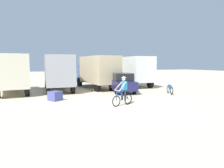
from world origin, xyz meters
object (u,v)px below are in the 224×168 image
object	(u,v)px
box_truck_tan_camper	(97,71)
box_truck_white_box	(132,70)
bicycle_spare	(170,89)
cyclist_orange_shirt	(123,92)
sedan_parked	(122,83)
supply_crate	(55,96)
box_truck_grey_hauler	(58,71)
box_truck_cream_rv	(11,72)

from	to	relation	value
box_truck_tan_camper	box_truck_white_box	distance (m)	4.49
bicycle_spare	cyclist_orange_shirt	bearing A→B (deg)	-155.18
sedan_parked	cyclist_orange_shirt	size ratio (longest dim) A/B	2.46
box_truck_white_box	supply_crate	size ratio (longest dim) A/B	8.74
cyclist_orange_shirt	box_truck_white_box	bearing A→B (deg)	58.13
sedan_parked	cyclist_orange_shirt	world-z (taller)	cyclist_orange_shirt
box_truck_grey_hauler	bicycle_spare	world-z (taller)	box_truck_grey_hauler
box_truck_tan_camper	box_truck_grey_hauler	bearing A→B (deg)	-175.30
box_truck_cream_rv	box_truck_white_box	size ratio (longest dim) A/B	1.01
box_truck_tan_camper	bicycle_spare	bearing A→B (deg)	-54.47
sedan_parked	box_truck_cream_rv	bearing A→B (deg)	161.20
box_truck_grey_hauler	cyclist_orange_shirt	world-z (taller)	box_truck_grey_hauler
box_truck_grey_hauler	supply_crate	size ratio (longest dim) A/B	8.75
box_truck_grey_hauler	cyclist_orange_shirt	size ratio (longest dim) A/B	3.78
box_truck_tan_camper	sedan_parked	xyz separation A→B (m)	(1.15, -3.66, -0.99)
sedan_parked	bicycle_spare	world-z (taller)	sedan_parked
box_truck_grey_hauler	cyclist_orange_shirt	xyz separation A→B (m)	(2.71, -8.60, -1.03)
box_truck_cream_rv	sedan_parked	size ratio (longest dim) A/B	1.54
box_truck_white_box	supply_crate	bearing A→B (deg)	-147.69
supply_crate	box_truck_cream_rv	bearing A→B (deg)	120.67
box_truck_grey_hauler	box_truck_white_box	size ratio (longest dim) A/B	1.00
sedan_parked	supply_crate	world-z (taller)	sedan_parked
cyclist_orange_shirt	supply_crate	size ratio (longest dim) A/B	2.32
box_truck_white_box	supply_crate	world-z (taller)	box_truck_white_box
box_truck_cream_rv	cyclist_orange_shirt	bearing A→B (deg)	-51.39
box_truck_grey_hauler	box_truck_tan_camper	size ratio (longest dim) A/B	0.99
box_truck_white_box	cyclist_orange_shirt	world-z (taller)	box_truck_white_box
box_truck_white_box	bicycle_spare	distance (m)	6.83
box_truck_grey_hauler	box_truck_white_box	distance (m)	8.55
cyclist_orange_shirt	bicycle_spare	size ratio (longest dim) A/B	1.12
sedan_parked	cyclist_orange_shirt	distance (m)	5.83
box_truck_tan_camper	sedan_parked	size ratio (longest dim) A/B	1.55
box_truck_grey_hauler	sedan_parked	bearing A→B (deg)	-32.62
bicycle_spare	supply_crate	xyz separation A→B (m)	(-9.51, 0.65, -0.07)
box_truck_white_box	supply_crate	xyz separation A→B (m)	(-9.52, -6.02, -1.54)
box_truck_white_box	box_truck_tan_camper	bearing A→B (deg)	-174.69
box_truck_tan_camper	sedan_parked	world-z (taller)	box_truck_tan_camper
cyclist_orange_shirt	sedan_parked	bearing A→B (deg)	64.76
cyclist_orange_shirt	bicycle_spare	bearing A→B (deg)	24.82
box_truck_white_box	bicycle_spare	size ratio (longest dim) A/B	4.23
sedan_parked	box_truck_tan_camper	bearing A→B (deg)	107.38
box_truck_cream_rv	box_truck_white_box	bearing A→B (deg)	4.29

